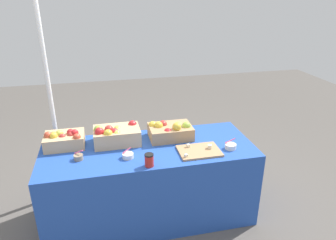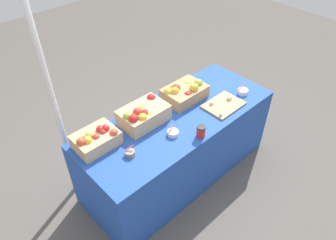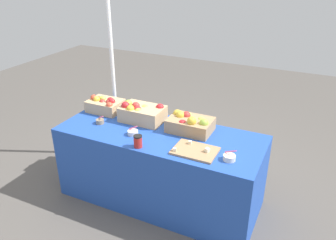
# 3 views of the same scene
# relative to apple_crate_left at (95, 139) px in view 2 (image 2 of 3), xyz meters

# --- Properties ---
(ground_plane) EXTENTS (10.00, 10.00, 0.00)m
(ground_plane) POSITION_rel_apple_crate_left_xyz_m (0.74, -0.19, -0.81)
(ground_plane) COLOR #56514C
(table) EXTENTS (1.90, 0.76, 0.74)m
(table) POSITION_rel_apple_crate_left_xyz_m (0.74, -0.19, -0.44)
(table) COLOR #234CAD
(table) RESTS_ON ground_plane
(apple_crate_left) EXTENTS (0.34, 0.26, 0.16)m
(apple_crate_left) POSITION_rel_apple_crate_left_xyz_m (0.00, 0.00, 0.00)
(apple_crate_left) COLOR tan
(apple_crate_left) RESTS_ON table
(apple_crate_middle) EXTENTS (0.42, 0.28, 0.20)m
(apple_crate_middle) POSITION_rel_apple_crate_left_xyz_m (0.46, -0.04, 0.01)
(apple_crate_middle) COLOR tan
(apple_crate_middle) RESTS_ON table
(apple_crate_right) EXTENTS (0.40, 0.28, 0.18)m
(apple_crate_right) POSITION_rel_apple_crate_left_xyz_m (0.97, -0.03, 0.00)
(apple_crate_right) COLOR tan
(apple_crate_right) RESTS_ON table
(cutting_board_front) EXTENTS (0.36, 0.26, 0.05)m
(cutting_board_front) POSITION_rel_apple_crate_left_xyz_m (1.15, -0.37, -0.06)
(cutting_board_front) COLOR tan
(cutting_board_front) RESTS_ON table
(sample_bowl_near) EXTENTS (0.10, 0.10, 0.08)m
(sample_bowl_near) POSITION_rel_apple_crate_left_xyz_m (0.54, -0.33, -0.05)
(sample_bowl_near) COLOR silver
(sample_bowl_near) RESTS_ON table
(sample_bowl_mid) EXTENTS (0.10, 0.10, 0.09)m
(sample_bowl_mid) POSITION_rel_apple_crate_left_xyz_m (1.44, -0.37, -0.05)
(sample_bowl_mid) COLOR silver
(sample_bowl_mid) RESTS_ON table
(sample_bowl_far) EXTENTS (0.08, 0.08, 0.09)m
(sample_bowl_far) POSITION_rel_apple_crate_left_xyz_m (0.13, -0.27, -0.05)
(sample_bowl_far) COLOR gray
(sample_bowl_far) RESTS_ON table
(coffee_cup) EXTENTS (0.07, 0.07, 0.11)m
(coffee_cup) POSITION_rel_apple_crate_left_xyz_m (0.69, -0.50, -0.02)
(coffee_cup) COLOR red
(coffee_cup) RESTS_ON table
(tent_pole) EXTENTS (0.04, 0.04, 2.26)m
(tent_pole) POSITION_rel_apple_crate_left_xyz_m (-0.12, 0.35, 0.32)
(tent_pole) COLOR white
(tent_pole) RESTS_ON ground_plane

